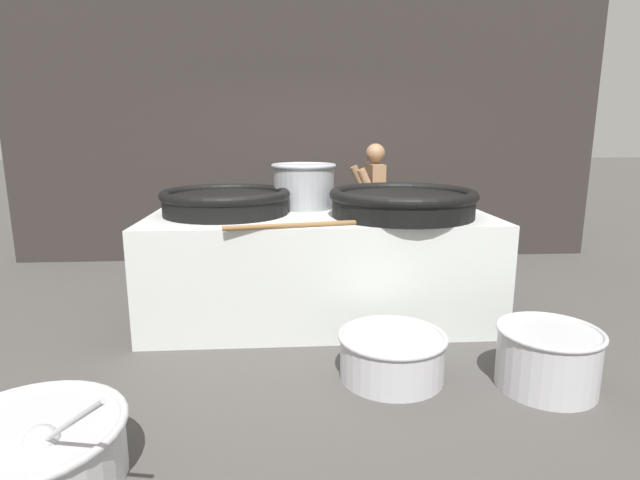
{
  "coord_description": "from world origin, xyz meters",
  "views": [
    {
      "loc": [
        -0.31,
        -4.51,
        1.7
      ],
      "look_at": [
        0.0,
        0.0,
        0.73
      ],
      "focal_mm": 28.0,
      "sensor_mm": 36.0,
      "label": 1
    }
  ],
  "objects_px": {
    "prep_bowl_extra": "(548,355)",
    "prep_bowl_meat": "(392,353)",
    "giant_wok_near": "(226,201)",
    "prep_bowl_vegetables": "(29,452)",
    "cook": "(373,207)",
    "giant_wok_far": "(402,202)",
    "stock_pot": "(304,185)"
  },
  "relations": [
    {
      "from": "cook",
      "to": "prep_bowl_meat",
      "type": "height_order",
      "value": "cook"
    },
    {
      "from": "stock_pot",
      "to": "cook",
      "type": "relative_size",
      "value": 0.4
    },
    {
      "from": "giant_wok_near",
      "to": "cook",
      "type": "height_order",
      "value": "cook"
    },
    {
      "from": "prep_bowl_vegetables",
      "to": "giant_wok_near",
      "type": "bearing_deg",
      "value": 72.76
    },
    {
      "from": "stock_pot",
      "to": "prep_bowl_extra",
      "type": "xyz_separation_m",
      "value": [
        1.58,
        -1.89,
        -0.97
      ]
    },
    {
      "from": "giant_wok_far",
      "to": "prep_bowl_vegetables",
      "type": "bearing_deg",
      "value": -137.78
    },
    {
      "from": "giant_wok_far",
      "to": "stock_pot",
      "type": "height_order",
      "value": "stock_pot"
    },
    {
      "from": "cook",
      "to": "prep_bowl_vegetables",
      "type": "bearing_deg",
      "value": 54.68
    },
    {
      "from": "giant_wok_near",
      "to": "prep_bowl_vegetables",
      "type": "height_order",
      "value": "giant_wok_near"
    },
    {
      "from": "cook",
      "to": "giant_wok_far",
      "type": "bearing_deg",
      "value": 88.45
    },
    {
      "from": "prep_bowl_vegetables",
      "to": "prep_bowl_extra",
      "type": "xyz_separation_m",
      "value": [
        3.02,
        0.77,
        0.05
      ]
    },
    {
      "from": "prep_bowl_vegetables",
      "to": "cook",
      "type": "bearing_deg",
      "value": 56.68
    },
    {
      "from": "stock_pot",
      "to": "prep_bowl_vegetables",
      "type": "distance_m",
      "value": 3.19
    },
    {
      "from": "giant_wok_near",
      "to": "prep_bowl_meat",
      "type": "distance_m",
      "value": 2.07
    },
    {
      "from": "giant_wok_near",
      "to": "prep_bowl_extra",
      "type": "height_order",
      "value": "giant_wok_near"
    },
    {
      "from": "cook",
      "to": "prep_bowl_meat",
      "type": "distance_m",
      "value": 2.61
    },
    {
      "from": "cook",
      "to": "prep_bowl_extra",
      "type": "distance_m",
      "value": 2.88
    },
    {
      "from": "giant_wok_far",
      "to": "cook",
      "type": "distance_m",
      "value": 1.42
    },
    {
      "from": "giant_wok_far",
      "to": "cook",
      "type": "bearing_deg",
      "value": 90.45
    },
    {
      "from": "prep_bowl_meat",
      "to": "prep_bowl_extra",
      "type": "height_order",
      "value": "prep_bowl_extra"
    },
    {
      "from": "giant_wok_far",
      "to": "giant_wok_near",
      "type": "bearing_deg",
      "value": 171.68
    },
    {
      "from": "giant_wok_far",
      "to": "cook",
      "type": "relative_size",
      "value": 0.82
    },
    {
      "from": "giant_wok_far",
      "to": "prep_bowl_meat",
      "type": "height_order",
      "value": "giant_wok_far"
    },
    {
      "from": "giant_wok_near",
      "to": "cook",
      "type": "relative_size",
      "value": 0.74
    },
    {
      "from": "giant_wok_near",
      "to": "prep_bowl_extra",
      "type": "xyz_separation_m",
      "value": [
        2.3,
        -1.55,
        -0.87
      ]
    },
    {
      "from": "prep_bowl_meat",
      "to": "stock_pot",
      "type": "bearing_deg",
      "value": 108.37
    },
    {
      "from": "giant_wok_far",
      "to": "prep_bowl_meat",
      "type": "relative_size",
      "value": 1.7
    },
    {
      "from": "prep_bowl_extra",
      "to": "prep_bowl_meat",
      "type": "bearing_deg",
      "value": 168.09
    },
    {
      "from": "giant_wok_far",
      "to": "prep_bowl_extra",
      "type": "relative_size",
      "value": 1.88
    },
    {
      "from": "prep_bowl_meat",
      "to": "cook",
      "type": "bearing_deg",
      "value": 83.4
    },
    {
      "from": "giant_wok_far",
      "to": "cook",
      "type": "xyz_separation_m",
      "value": [
        -0.01,
        1.39,
        -0.25
      ]
    },
    {
      "from": "giant_wok_near",
      "to": "prep_bowl_vegetables",
      "type": "distance_m",
      "value": 2.6
    }
  ]
}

